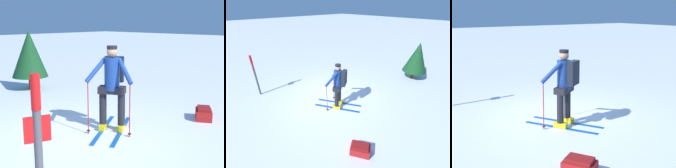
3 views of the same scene
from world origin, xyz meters
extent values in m
plane|color=white|center=(0.00, 0.00, 0.00)|extent=(80.00, 80.00, 0.00)
cube|color=#144C9E|center=(0.66, -0.32, 0.01)|extent=(1.56, 1.01, 0.01)
cube|color=yellow|center=(0.66, -0.32, 0.07)|extent=(0.31, 0.25, 0.12)
cylinder|color=black|center=(0.66, -0.32, 0.49)|extent=(0.15, 0.15, 0.72)
cube|color=#144C9E|center=(0.46, 0.00, 0.01)|extent=(1.56, 1.01, 0.01)
cube|color=yellow|center=(0.46, 0.00, 0.07)|extent=(0.31, 0.25, 0.12)
cylinder|color=black|center=(0.46, 0.00, 0.49)|extent=(0.15, 0.15, 0.72)
cube|color=black|center=(0.56, -0.16, 0.85)|extent=(0.50, 0.59, 0.14)
cylinder|color=navy|center=(0.56, -0.16, 1.17)|extent=(0.30, 0.30, 0.65)
sphere|color=tan|center=(0.56, -0.16, 1.61)|extent=(0.22, 0.22, 0.22)
cylinder|color=black|center=(0.56, -0.16, 1.70)|extent=(0.21, 0.21, 0.06)
cube|color=black|center=(0.75, -0.04, 1.24)|extent=(0.32, 0.40, 0.53)
cylinder|color=red|center=(0.52, -0.67, 0.54)|extent=(0.02, 0.02, 1.08)
cylinder|color=black|center=(0.52, -0.67, 0.06)|extent=(0.07, 0.07, 0.01)
cylinder|color=navy|center=(0.58, -0.49, 1.26)|extent=(0.23, 0.50, 0.48)
cylinder|color=red|center=(0.09, 0.03, 0.54)|extent=(0.02, 0.02, 1.08)
cylinder|color=black|center=(0.09, 0.03, 0.06)|extent=(0.07, 0.07, 0.01)
cylinder|color=navy|center=(0.27, 0.00, 1.26)|extent=(0.50, 0.18, 0.48)
cube|color=maroon|center=(2.52, -1.16, 0.11)|extent=(0.62, 0.57, 0.23)
cube|color=maroon|center=(2.52, -1.16, 0.26)|extent=(0.52, 0.46, 0.06)
camera|label=1|loc=(-3.80, -4.41, 2.22)|focal=50.00mm
camera|label=2|loc=(4.08, -3.43, 3.58)|focal=24.00mm
camera|label=3|loc=(6.16, -3.88, 2.57)|focal=50.00mm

